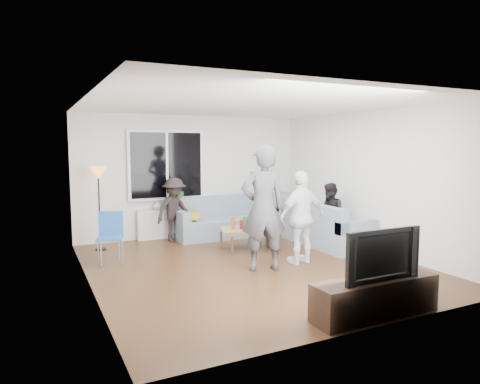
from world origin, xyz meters
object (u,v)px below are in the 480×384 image
coffee_table (251,239)px  player_right (302,217)px  side_chair (110,239)px  player_left (263,208)px  television (377,253)px  sofa_back_section (228,217)px  tv_console (375,297)px  floor_lamp (99,209)px  spectator_right (330,215)px  sofa_right_section (325,223)px  spectator_back (174,210)px

coffee_table → player_right: bearing=-75.1°
side_chair → player_left: player_left is taller
coffee_table → television: television is taller
sofa_back_section → side_chair: bearing=-156.2°
player_right → tv_console: size_ratio=0.97×
floor_lamp → tv_console: bearing=-63.2°
sofa_back_section → player_left: player_left is taller
sofa_back_section → spectator_right: 2.23m
player_left → tv_console: bearing=109.9°
side_chair → sofa_right_section: bearing=11.2°
tv_console → coffee_table: bearing=86.9°
sofa_right_section → coffee_table: (-1.51, 0.30, -0.22)m
spectator_back → tv_console: spectator_back is taller
player_left → sofa_back_section: bearing=-89.1°
sofa_back_section → player_left: 2.69m
spectator_right → player_left: bearing=-47.2°
coffee_table → spectator_right: size_ratio=0.89×
player_right → sofa_right_section: bearing=-147.0°
sofa_right_section → spectator_right: 0.24m
player_right → spectator_back: size_ratio=1.18×
floor_lamp → spectator_right: 4.39m
television → spectator_right: bearing=60.9°
player_left → spectator_right: size_ratio=1.58×
spectator_right → sofa_right_section: bearing=-160.8°
coffee_table → television: size_ratio=1.06×
player_right → tv_console: player_right is taller
spectator_right → player_right: bearing=-37.4°
sofa_back_section → player_left: (-0.56, -2.58, 0.56)m
sofa_back_section → tv_console: sofa_back_section is taller
coffee_table → tv_console: 3.49m
spectator_back → spectator_right: bearing=-52.9°
coffee_table → spectator_back: 1.76m
television → coffee_table: bearing=86.9°
side_chair → sofa_back_section: bearing=40.8°
sofa_right_section → tv_console: 3.61m
sofa_back_section → player_right: 2.54m
player_left → tv_console: player_left is taller
sofa_right_section → player_right: bearing=127.7°
floor_lamp → player_right: size_ratio=1.01×
player_left → floor_lamp: bearing=-36.8°
sofa_right_section → tv_console: (-1.70, -3.18, -0.20)m
player_right → television: player_right is taller
television → tv_console: bearing=0.0°
spectator_right → floor_lamp: bearing=-92.9°
sofa_back_section → coffee_table: size_ratio=2.09×
spectator_right → television: (-1.70, -3.05, 0.12)m
coffee_table → television: 3.53m
spectator_back → tv_console: (0.89, -4.80, -0.43)m
sofa_back_section → side_chair: 2.91m
player_left → sofa_right_section: bearing=-140.1°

